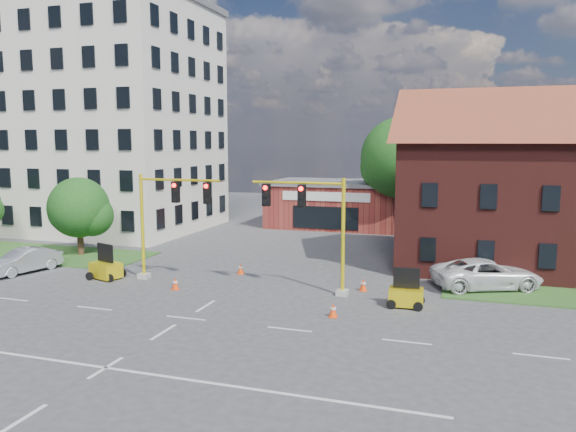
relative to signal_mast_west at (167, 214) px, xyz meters
The scene contains 18 objects.
ground 8.38m from the signal_mast_west, 54.01° to the right, with size 120.00×120.00×0.00m, color #3A3A3C.
grass_verge_nw 16.61m from the signal_mast_west, 165.65° to the left, with size 22.00×6.00×0.08m, color #2B541F.
lane_markings 10.73m from the signal_mast_west, 64.17° to the right, with size 60.00×36.00×0.01m, color silver, non-canonical shape.
office_block 23.21m from the signal_mast_west, 134.52° to the left, with size 18.40×15.40×20.60m.
brick_shop 24.44m from the signal_mast_west, 79.71° to the left, with size 12.40×8.40×4.30m.
townhouse_row 24.57m from the signal_mast_west, 24.11° to the left, with size 21.00×11.00×11.50m.
tree_large 24.00m from the signal_mast_west, 61.98° to the left, with size 7.48×7.12×10.20m.
tree_nw_front 10.50m from the signal_mast_west, 154.09° to the left, with size 4.47×4.26×5.57m.
signal_mast_west is the anchor object (origin of this frame).
signal_mast_east 8.71m from the signal_mast_west, ahead, with size 5.30×0.60×6.20m.
trailer_west 5.03m from the signal_mast_west, 168.33° to the right, with size 2.05×1.68×2.00m.
trailer_east 14.21m from the signal_mast_west, ahead, with size 1.69×1.17×1.87m.
cone_a 4.18m from the signal_mast_west, 50.53° to the right, with size 0.40×0.40×0.70m.
cone_b 5.67m from the signal_mast_west, 39.82° to the left, with size 0.40×0.40×0.70m.
cone_c 11.95m from the signal_mast_west, 19.32° to the right, with size 0.40×0.40×0.70m.
cone_d 11.86m from the signal_mast_west, ahead, with size 0.40×0.40×0.70m.
pickup_white 18.29m from the signal_mast_west, 12.25° to the left, with size 2.73×5.91×1.64m, color white.
sedan_silver_front 10.08m from the signal_mast_west, behind, with size 1.58×4.53×1.49m, color #B1B4B9.
Camera 1 is at (12.17, -22.26, 8.06)m, focal length 35.00 mm.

